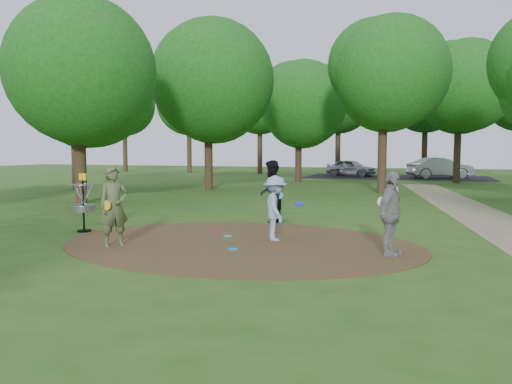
% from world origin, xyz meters
% --- Properties ---
extents(ground, '(100.00, 100.00, 0.00)m').
position_xyz_m(ground, '(0.00, 0.00, 0.00)').
color(ground, '#2D5119').
rests_on(ground, ground).
extents(dirt_clearing, '(8.40, 8.40, 0.02)m').
position_xyz_m(dirt_clearing, '(0.00, 0.00, 0.01)').
color(dirt_clearing, '#47301C').
rests_on(dirt_clearing, ground).
extents(parking_lot, '(14.00, 8.00, 0.01)m').
position_xyz_m(parking_lot, '(2.00, 30.00, 0.00)').
color(parking_lot, black).
rests_on(parking_lot, ground).
extents(player_observer_with_disc, '(0.74, 0.78, 1.80)m').
position_xyz_m(player_observer_with_disc, '(-2.51, -1.22, 0.90)').
color(player_observer_with_disc, '#4D5E36').
rests_on(player_observer_with_disc, ground).
extents(player_throwing_with_disc, '(1.20, 1.15, 1.55)m').
position_xyz_m(player_throwing_with_disc, '(0.67, 0.64, 0.78)').
color(player_throwing_with_disc, '#88A9CB').
rests_on(player_throwing_with_disc, ground).
extents(player_walking_with_disc, '(0.83, 1.00, 1.85)m').
position_xyz_m(player_walking_with_disc, '(-0.29, 3.49, 0.93)').
color(player_walking_with_disc, black).
rests_on(player_walking_with_disc, ground).
extents(player_waiting_with_disc, '(0.68, 1.09, 1.73)m').
position_xyz_m(player_waiting_with_disc, '(3.38, -0.26, 0.86)').
color(player_waiting_with_disc, gray).
rests_on(player_waiting_with_disc, ground).
extents(disc_ground_cyan, '(0.22, 0.22, 0.02)m').
position_xyz_m(disc_ground_cyan, '(-0.57, 0.73, 0.03)').
color(disc_ground_cyan, '#17BAB9').
rests_on(disc_ground_cyan, dirt_clearing).
extents(disc_ground_blue, '(0.22, 0.22, 0.02)m').
position_xyz_m(disc_ground_blue, '(0.14, -0.75, 0.03)').
color(disc_ground_blue, '#0E8BF0').
rests_on(disc_ground_blue, dirt_clearing).
extents(disc_ground_red, '(0.22, 0.22, 0.02)m').
position_xyz_m(disc_ground_red, '(-1.16, 1.34, 0.03)').
color(disc_ground_red, '#C61340').
rests_on(disc_ground_red, dirt_clearing).
extents(car_left, '(4.32, 2.72, 1.37)m').
position_xyz_m(car_left, '(-1.64, 30.48, 0.68)').
color(car_left, '#A2A5A9').
rests_on(car_left, ground).
extents(car_right, '(5.03, 3.34, 1.57)m').
position_xyz_m(car_right, '(5.16, 29.63, 0.78)').
color(car_right, '#A2A3AA').
rests_on(car_right, ground).
extents(disc_golf_basket, '(0.63, 0.63, 1.54)m').
position_xyz_m(disc_golf_basket, '(-4.50, 0.30, 0.87)').
color(disc_golf_basket, black).
rests_on(disc_golf_basket, ground).
extents(tree_ring, '(37.50, 45.23, 8.89)m').
position_xyz_m(tree_ring, '(1.83, 10.56, 5.23)').
color(tree_ring, '#332316').
rests_on(tree_ring, ground).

